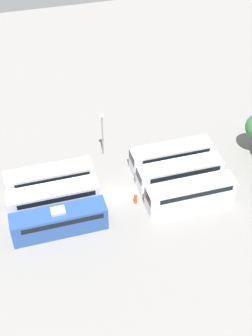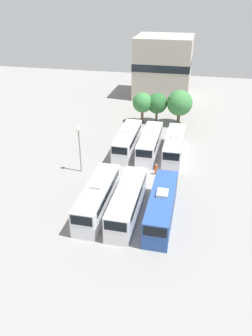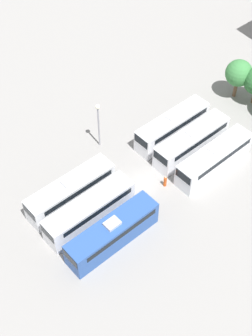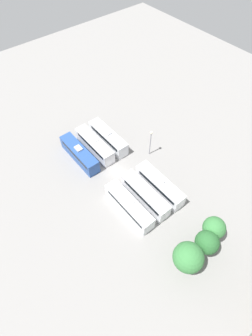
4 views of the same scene
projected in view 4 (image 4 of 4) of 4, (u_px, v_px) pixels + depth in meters
The scene contains 12 objects.
ground_plane at pixel (118, 173), 53.03m from camera, with size 120.82×120.82×0.00m, color gray.
bus_0 at pixel (108, 138), 56.68m from camera, with size 2.61×10.85×3.49m.
bus_1 at pixel (95, 145), 55.38m from camera, with size 2.61×10.85×3.49m.
bus_2 at pixel (80, 154), 53.89m from camera, with size 2.61×10.85×3.49m.
bus_3 at pixel (160, 185), 49.12m from camera, with size 2.61×10.85×3.49m.
bus_4 at pixel (145, 195), 47.83m from camera, with size 2.61×10.85×3.49m.
bus_5 at pixel (129, 206), 46.41m from camera, with size 2.61×10.85×3.49m.
worker_person at pixel (115, 181), 50.89m from camera, with size 0.36×0.36×1.60m.
light_pole at pixel (151, 139), 52.51m from camera, with size 0.60×0.60×6.61m.
tree_0 at pixel (214, 228), 41.55m from camera, with size 3.68×3.68×5.76m.
tree_1 at pixel (207, 242), 40.33m from camera, with size 3.79×3.79×5.60m.
tree_2 at pixel (188, 257), 38.49m from camera, with size 4.67×4.67×6.46m.
Camera 4 is at (18.66, 25.49, 42.63)m, focal length 28.00 mm.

